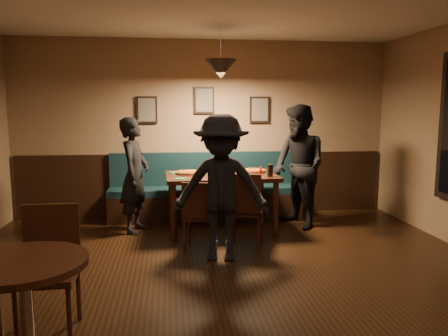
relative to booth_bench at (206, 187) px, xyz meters
name	(u,v)px	position (x,y,z in m)	size (l,w,h in m)	color
floor	(237,310)	(0.00, -3.20, -0.50)	(7.00, 7.00, 0.00)	black
wall_back	(204,128)	(0.00, 0.30, 0.90)	(6.00, 6.00, 0.00)	#8C704F
wainscot	(205,184)	(0.00, 0.27, 0.00)	(5.88, 0.06, 1.00)	black
booth_bench	(206,187)	(0.00, 0.00, 0.00)	(3.00, 0.60, 1.00)	#0F232D
picture_left	(147,110)	(-0.90, 0.27, 1.20)	(0.32, 0.04, 0.42)	black
picture_center	(204,100)	(0.00, 0.27, 1.35)	(0.32, 0.04, 0.42)	black
picture_right	(260,110)	(0.90, 0.27, 1.20)	(0.32, 0.04, 0.42)	black
pendant_lamp	(221,69)	(0.15, -0.76, 1.75)	(0.44, 0.44, 0.25)	black
dining_table	(221,203)	(0.15, -0.76, -0.09)	(1.52, 0.98, 0.81)	black
chair_near_left	(200,215)	(-0.20, -1.50, -0.07)	(0.38, 0.38, 0.86)	black
chair_near_right	(246,209)	(0.38, -1.47, -0.03)	(0.42, 0.42, 0.95)	#321E0D
diner_left	(135,175)	(-1.04, -0.64, 0.30)	(0.59, 0.38, 1.61)	black
diner_right	(299,166)	(1.29, -0.68, 0.39)	(0.87, 0.68, 1.78)	black
diner_front	(221,188)	(0.01, -1.91, 0.33)	(1.08, 0.62, 1.67)	black
pizza_a	(188,172)	(-0.31, -0.66, 0.33)	(0.35, 0.35, 0.04)	orange
pizza_b	(222,175)	(0.14, -0.95, 0.33)	(0.32, 0.32, 0.04)	#C66C25
pizza_c	(254,170)	(0.65, -0.59, 0.33)	(0.33, 0.33, 0.04)	gold
soda_glass	(270,170)	(0.78, -1.05, 0.40)	(0.08, 0.08, 0.17)	black
tabasco_bottle	(261,170)	(0.70, -0.81, 0.37)	(0.03, 0.03, 0.11)	#8B0E04
napkin_a	(175,172)	(-0.48, -0.53, 0.32)	(0.16, 0.16, 0.01)	#1B682F
napkin_b	(181,178)	(-0.42, -1.08, 0.32)	(0.15, 0.15, 0.01)	#1D702C
cutlery_set	(221,179)	(0.10, -1.14, 0.32)	(0.02, 0.17, 0.00)	silver
cafe_table	(26,324)	(-1.46, -4.06, -0.09)	(0.78, 0.78, 0.82)	black
cafe_chair_far	(47,272)	(-1.50, -3.40, -0.01)	(0.43, 0.43, 0.98)	black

